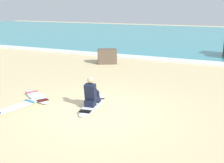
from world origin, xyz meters
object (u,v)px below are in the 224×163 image
surfboard_main (92,105)px  surfboard_spare_near (14,107)px  surfer_seated (91,94)px  shoreline_rock (107,56)px  surfboard_spare_far (37,96)px

surfboard_main → surfboard_spare_near: bearing=-150.6°
surfer_seated → surfboard_spare_near: surfer_seated is taller
surfboard_main → shoreline_rock: (-2.51, 6.41, 0.37)m
surfboard_spare_far → surfboard_spare_near: bearing=-87.5°
surfboard_main → surfboard_spare_near: size_ratio=0.98×
surfboard_main → shoreline_rock: bearing=111.3°
surfer_seated → shoreline_rock: bearing=111.3°
surfboard_spare_far → shoreline_rock: 6.49m
surfboard_main → surfboard_spare_far: bearing=-178.5°
surfer_seated → surfboard_main: bearing=104.1°
surfboard_spare_near → shoreline_rock: shoreline_rock is taller
shoreline_rock → surfboard_spare_far: bearing=-87.6°
surfer_seated → surfboard_spare_far: surfer_seated is taller
surfer_seated → surfboard_spare_far: size_ratio=0.50×
surfboard_spare_far → shoreline_rock: (-0.27, 6.47, 0.37)m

